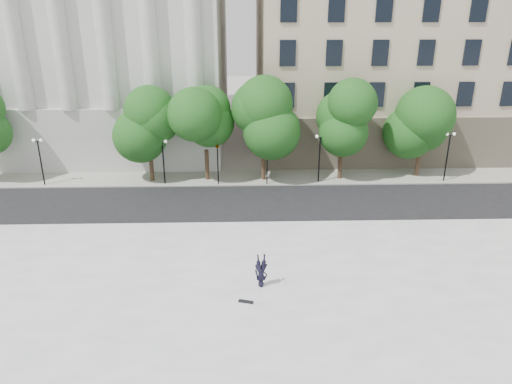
# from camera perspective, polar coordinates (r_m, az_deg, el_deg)

# --- Properties ---
(ground) EXTENTS (160.00, 160.00, 0.00)m
(ground) POSITION_cam_1_polar(r_m,az_deg,el_deg) (24.07, -1.45, -19.09)
(ground) COLOR #A7A49D
(ground) RESTS_ON ground
(plaza) EXTENTS (44.00, 22.00, 0.45)m
(plaza) POSITION_cam_1_polar(r_m,az_deg,el_deg) (26.26, -1.48, -14.39)
(plaza) COLOR white
(plaza) RESTS_ON ground
(street) EXTENTS (60.00, 8.00, 0.02)m
(street) POSITION_cam_1_polar(r_m,az_deg,el_deg) (39.40, -1.55, -1.49)
(street) COLOR black
(street) RESTS_ON ground
(far_sidewalk) EXTENTS (60.00, 4.00, 0.12)m
(far_sidewalk) POSITION_cam_1_polar(r_m,az_deg,el_deg) (44.94, -1.56, 1.66)
(far_sidewalk) COLOR #B2AFA4
(far_sidewalk) RESTS_ON ground
(building_west) EXTENTS (31.50, 27.65, 25.60)m
(building_west) POSITION_cam_1_polar(r_m,az_deg,el_deg) (59.22, -19.33, 18.24)
(building_west) COLOR silver
(building_west) RESTS_ON ground
(building_east) EXTENTS (36.00, 26.15, 23.00)m
(building_east) POSITION_cam_1_polar(r_m,az_deg,el_deg) (60.53, 18.47, 16.74)
(building_east) COLOR #C6B297
(building_east) RESTS_ON ground
(traffic_light_west) EXTENTS (0.50, 1.62, 4.14)m
(traffic_light_west) POSITION_cam_1_polar(r_m,az_deg,el_deg) (42.23, -4.45, 5.35)
(traffic_light_west) COLOR black
(traffic_light_west) RESTS_ON ground
(traffic_light_east) EXTENTS (0.57, 1.64, 4.15)m
(traffic_light_east) POSITION_cam_1_polar(r_m,az_deg,el_deg) (42.22, 1.29, 5.42)
(traffic_light_east) COLOR black
(traffic_light_east) RESTS_ON ground
(person_lying) EXTENTS (0.95, 2.05, 0.54)m
(person_lying) POSITION_cam_1_polar(r_m,az_deg,el_deg) (28.25, 0.60, -10.22)
(person_lying) COLOR black
(person_lying) RESTS_ON plaza
(skateboard) EXTENTS (0.81, 0.41, 0.08)m
(skateboard) POSITION_cam_1_polar(r_m,az_deg,el_deg) (27.08, -1.17, -12.41)
(skateboard) COLOR black
(skateboard) RESTS_ON plaza
(street_trees) EXTENTS (42.09, 5.07, 7.72)m
(street_trees) POSITION_cam_1_polar(r_m,az_deg,el_deg) (43.04, -2.19, 7.74)
(street_trees) COLOR #382619
(street_trees) RESTS_ON ground
(lamp_posts) EXTENTS (35.79, 0.28, 4.51)m
(lamp_posts) POSITION_cam_1_polar(r_m,az_deg,el_deg) (42.66, -1.08, 4.66)
(lamp_posts) COLOR black
(lamp_posts) RESTS_ON ground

